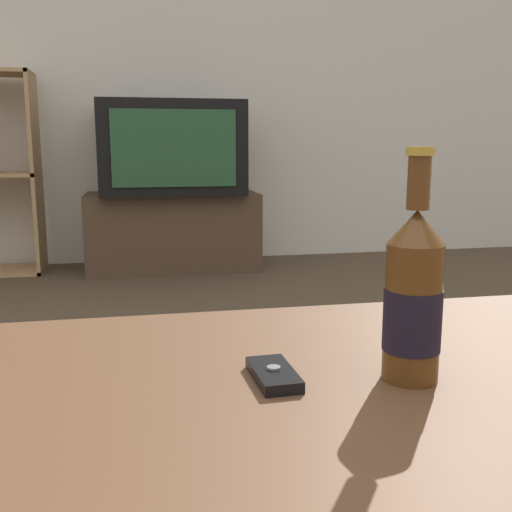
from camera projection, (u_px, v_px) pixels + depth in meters
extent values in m
cube|color=silver|center=(150.00, 36.00, 3.42)|extent=(8.00, 0.05, 2.60)
cube|color=brown|center=(253.00, 412.00, 0.68)|extent=(1.32, 0.70, 0.04)
cube|color=#4C3828|center=(173.00, 231.00, 3.36)|extent=(0.94, 0.43, 0.43)
cube|color=black|center=(171.00, 148.00, 3.28)|extent=(0.76, 0.57, 0.49)
cube|color=#234C2D|center=(174.00, 148.00, 3.00)|extent=(0.62, 0.01, 0.38)
cube|color=tan|center=(37.00, 174.00, 3.23)|extent=(0.02, 0.30, 1.07)
cube|color=tan|center=(0.00, 271.00, 3.28)|extent=(0.46, 0.30, 0.02)
cylinder|color=#563314|center=(412.00, 313.00, 0.70)|extent=(0.07, 0.07, 0.16)
cylinder|color=black|center=(412.00, 320.00, 0.71)|extent=(0.07, 0.07, 0.07)
cone|color=#563314|center=(417.00, 227.00, 0.69)|extent=(0.07, 0.07, 0.04)
cylinder|color=#563314|center=(419.00, 183.00, 0.68)|extent=(0.03, 0.03, 0.06)
cylinder|color=#B79333|center=(421.00, 151.00, 0.67)|extent=(0.03, 0.03, 0.01)
cube|color=black|center=(274.00, 374.00, 0.71)|extent=(0.05, 0.10, 0.01)
cylinder|color=slate|center=(274.00, 368.00, 0.71)|extent=(0.02, 0.02, 0.00)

